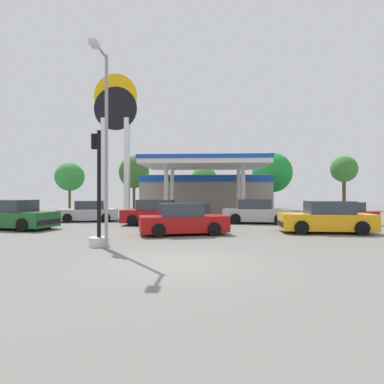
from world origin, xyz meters
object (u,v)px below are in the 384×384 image
tree_4 (344,170)px  car_0 (158,214)px  car_5 (326,218)px  tree_2 (204,177)px  car_6 (183,220)px  tree_1 (134,172)px  tree_3 (272,173)px  tree_0 (70,177)px  station_pole_sign (115,127)px  traffic_signal_1 (99,214)px  corner_streetlamp (105,131)px  car_2 (14,216)px  car_4 (343,215)px  car_3 (89,212)px  car_1 (256,212)px

tree_4 → car_0: bearing=-135.3°
car_5 → tree_2: (-6.50, 22.42, 3.20)m
car_6 → tree_4: size_ratio=0.71×
tree_1 → tree_3: 16.07m
car_0 → tree_3: tree_3 is taller
tree_0 → tree_2: (16.05, 1.17, -0.01)m
station_pole_sign → tree_4: bearing=25.6°
car_5 → traffic_signal_1: 10.95m
car_0 → tree_0: bearing=127.2°
tree_3 → tree_4: size_ratio=1.05×
tree_1 → corner_streetlamp: corner_streetlamp is taller
car_0 → tree_1: (-5.75, 17.75, 3.73)m
car_2 → car_6: car_2 is taller
station_pole_sign → car_4: (16.28, -6.59, -7.01)m
station_pole_sign → car_5: station_pole_sign is taller
tree_0 → tree_2: 16.10m
car_0 → traffic_signal_1: (-0.92, -8.03, 0.48)m
car_4 → tree_1: 24.50m
station_pole_sign → tree_1: bearing=94.9°
car_6 → corner_streetlamp: size_ratio=0.64×
tree_3 → car_6: bearing=-110.8°
car_5 → tree_3: (1.33, 21.04, 3.61)m
tree_4 → car_2: bearing=-140.9°
tree_2 → corner_streetlamp: size_ratio=0.75×
car_4 → tree_3: (-1.11, 16.96, 3.68)m
car_5 → car_6: (-7.06, -1.05, -0.05)m
car_6 → tree_2: 23.71m
car_0 → car_3: bearing=156.4°
tree_4 → corner_streetlamp: corner_streetlamp is taller
car_1 → car_5: (2.73, -4.96, 0.00)m
car_4 → car_1: bearing=170.3°
tree_2 → tree_1: bearing=-171.1°
car_1 → car_3: (-11.52, 0.73, -0.06)m
station_pole_sign → car_2: station_pole_sign is taller
car_5 → car_6: size_ratio=1.01×
car_2 → car_6: (9.42, -1.74, -0.06)m
car_1 → traffic_signal_1: bearing=-126.8°
car_2 → traffic_signal_1: traffic_signal_1 is taller
car_1 → corner_streetlamp: (-6.74, -10.22, 3.45)m
tree_1 → tree_4: 24.51m
car_0 → corner_streetlamp: 9.33m
car_6 → tree_4: 28.80m
tree_1 → corner_streetlamp: bearing=-78.7°
car_1 → tree_4: bearing=53.7°
car_1 → tree_0: size_ratio=0.82×
car_4 → car_6: bearing=-151.6°
car_1 → car_4: (5.17, -0.88, -0.07)m
car_2 → corner_streetlamp: (7.01, -5.94, 3.44)m
car_0 → car_5: 9.61m
tree_3 → tree_4: 8.49m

